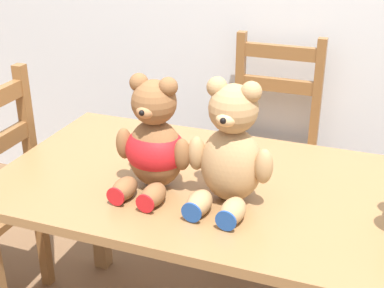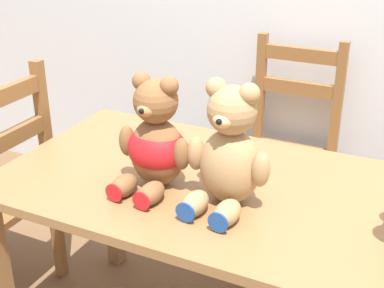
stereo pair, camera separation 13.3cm
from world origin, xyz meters
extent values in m
cube|color=olive|center=(0.00, 0.39, 0.71)|extent=(1.41, 0.77, 0.03)
cube|color=olive|center=(-0.66, 0.72, 0.35)|extent=(0.06, 0.06, 0.69)
cube|color=brown|center=(-0.03, 1.13, 0.45)|extent=(0.40, 0.40, 0.03)
cube|color=brown|center=(0.15, 0.95, 0.22)|extent=(0.04, 0.04, 0.44)
cube|color=brown|center=(-0.21, 0.95, 0.22)|extent=(0.04, 0.04, 0.44)
cube|color=brown|center=(0.15, 1.31, 0.49)|extent=(0.04, 0.04, 0.98)
cube|color=brown|center=(-0.21, 1.31, 0.49)|extent=(0.04, 0.04, 0.98)
cube|color=brown|center=(-0.03, 1.31, 0.90)|extent=(0.32, 0.03, 0.06)
cube|color=brown|center=(-0.03, 1.31, 0.75)|extent=(0.32, 0.03, 0.06)
cube|color=brown|center=(-0.82, 0.53, 0.49)|extent=(0.04, 0.04, 0.98)
ellipsoid|color=brown|center=(-0.19, 0.31, 0.83)|extent=(0.18, 0.16, 0.21)
sphere|color=brown|center=(-0.19, 0.31, 0.99)|extent=(0.13, 0.13, 0.13)
sphere|color=brown|center=(-0.14, 0.31, 1.04)|extent=(0.06, 0.06, 0.06)
sphere|color=brown|center=(-0.23, 0.31, 1.04)|extent=(0.06, 0.06, 0.06)
ellipsoid|color=#B2794C|center=(-0.19, 0.26, 0.98)|extent=(0.06, 0.05, 0.04)
sphere|color=black|center=(-0.19, 0.23, 0.98)|extent=(0.02, 0.02, 0.02)
ellipsoid|color=brown|center=(-0.09, 0.28, 0.85)|extent=(0.05, 0.05, 0.10)
ellipsoid|color=brown|center=(-0.28, 0.30, 0.85)|extent=(0.05, 0.05, 0.10)
ellipsoid|color=brown|center=(-0.15, 0.20, 0.75)|extent=(0.07, 0.11, 0.06)
cylinder|color=red|center=(-0.15, 0.14, 0.75)|extent=(0.06, 0.01, 0.06)
ellipsoid|color=brown|center=(-0.24, 0.20, 0.75)|extent=(0.07, 0.11, 0.06)
cylinder|color=red|center=(-0.24, 0.15, 0.75)|extent=(0.06, 0.01, 0.06)
ellipsoid|color=red|center=(-0.19, 0.31, 0.84)|extent=(0.20, 0.17, 0.15)
ellipsoid|color=tan|center=(0.05, 0.31, 0.83)|extent=(0.19, 0.16, 0.22)
sphere|color=tan|center=(0.05, 0.31, 1.00)|extent=(0.14, 0.14, 0.14)
sphere|color=tan|center=(0.10, 0.30, 1.06)|extent=(0.06, 0.06, 0.06)
sphere|color=tan|center=(0.00, 0.31, 1.06)|extent=(0.06, 0.06, 0.06)
ellipsoid|color=#E5B279|center=(0.05, 0.26, 0.99)|extent=(0.06, 0.06, 0.04)
sphere|color=black|center=(0.04, 0.23, 0.99)|extent=(0.02, 0.02, 0.02)
ellipsoid|color=tan|center=(0.15, 0.28, 0.86)|extent=(0.06, 0.06, 0.10)
ellipsoid|color=tan|center=(-0.05, 0.30, 0.86)|extent=(0.06, 0.06, 0.10)
ellipsoid|color=tan|center=(0.09, 0.19, 0.75)|extent=(0.07, 0.11, 0.07)
cylinder|color=#1E4793|center=(0.09, 0.14, 0.75)|extent=(0.06, 0.01, 0.06)
ellipsoid|color=tan|center=(-0.01, 0.20, 0.75)|extent=(0.07, 0.11, 0.07)
cylinder|color=#1E4793|center=(-0.01, 0.14, 0.75)|extent=(0.06, 0.01, 0.06)
camera|label=1|loc=(0.42, -1.00, 1.52)|focal=50.00mm
camera|label=2|loc=(0.54, -0.95, 1.52)|focal=50.00mm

